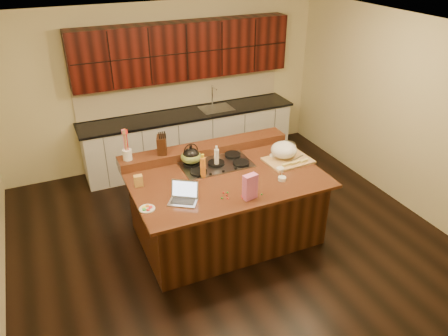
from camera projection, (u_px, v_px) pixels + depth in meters
name	position (u px, v px, depth m)	size (l,w,h in m)	color
room	(226.00, 145.00, 5.30)	(5.52, 5.02, 2.72)	black
island	(226.00, 205.00, 5.73)	(2.40, 1.60, 0.92)	black
back_ledge	(205.00, 149.00, 6.04)	(2.40, 0.30, 0.12)	black
cooktop	(216.00, 164.00, 5.74)	(0.92, 0.52, 0.05)	gray
back_counter	(188.00, 109.00, 7.37)	(3.70, 0.66, 2.40)	silver
kettle	(191.00, 155.00, 5.68)	(0.22, 0.22, 0.20)	black
green_bowl	(191.00, 157.00, 5.69)	(0.28, 0.28, 0.15)	#5C6D2B
laptop	(184.00, 196.00, 4.97)	(0.40, 0.38, 0.22)	#B7B7BC
oil_bottle	(203.00, 168.00, 5.40)	(0.07, 0.07, 0.27)	orange
vinegar_bottle	(217.00, 158.00, 5.65)	(0.06, 0.06, 0.25)	silver
wooden_tray	(285.00, 152.00, 5.84)	(0.63, 0.50, 0.24)	tan
ramekin_a	(282.00, 179.00, 5.39)	(0.10, 0.10, 0.04)	white
ramekin_b	(280.00, 169.00, 5.60)	(0.10, 0.10, 0.04)	white
ramekin_c	(273.00, 156.00, 5.93)	(0.10, 0.10, 0.04)	white
strainer_bowl	(287.00, 148.00, 6.11)	(0.24, 0.24, 0.09)	#996B3F
kitchen_timer	(282.00, 176.00, 5.43)	(0.08, 0.08, 0.07)	silver
pink_bag	(250.00, 187.00, 4.97)	(0.16, 0.09, 0.31)	pink
candy_plate	(147.00, 209.00, 4.84)	(0.18, 0.18, 0.01)	white
package_box	(138.00, 181.00, 5.25)	(0.10, 0.07, 0.14)	gold
utensil_crock	(127.00, 155.00, 5.60)	(0.12, 0.12, 0.14)	white
knife_block	(162.00, 145.00, 5.74)	(0.12, 0.20, 0.24)	black
gumdrop_0	(242.00, 196.00, 5.06)	(0.02, 0.02, 0.02)	red
gumdrop_1	(227.00, 192.00, 5.13)	(0.02, 0.02, 0.02)	#198C26
gumdrop_2	(224.00, 193.00, 5.13)	(0.02, 0.02, 0.02)	red
gumdrop_3	(245.00, 193.00, 5.12)	(0.02, 0.02, 0.02)	#198C26
gumdrop_4	(248.00, 190.00, 5.17)	(0.02, 0.02, 0.02)	red
gumdrop_5	(245.00, 191.00, 5.16)	(0.02, 0.02, 0.02)	#198C26
gumdrop_6	(247.00, 188.00, 5.22)	(0.02, 0.02, 0.02)	red
gumdrop_7	(251.00, 189.00, 5.20)	(0.02, 0.02, 0.02)	#198C26
gumdrop_8	(242.00, 198.00, 5.02)	(0.02, 0.02, 0.02)	red
gumdrop_9	(262.00, 194.00, 5.09)	(0.02, 0.02, 0.02)	#198C26
gumdrop_10	(228.00, 198.00, 5.02)	(0.02, 0.02, 0.02)	red
gumdrop_11	(222.00, 198.00, 5.02)	(0.02, 0.02, 0.02)	#198C26
gumdrop_12	(227.00, 195.00, 5.08)	(0.02, 0.02, 0.02)	red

